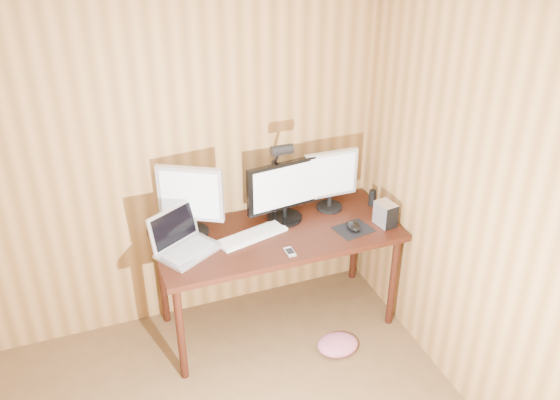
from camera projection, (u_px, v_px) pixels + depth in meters
room_shell at (188, 398)px, 2.03m from camera, size 4.00×4.00×4.00m
desk at (274, 242)px, 4.01m from camera, size 1.60×0.70×0.75m
monitor_center at (285, 190)px, 3.93m from camera, size 0.54×0.24×0.43m
monitor_left at (191, 199)px, 3.76m from camera, size 0.39×0.24×0.48m
monitor_right at (331, 179)px, 4.06m from camera, size 0.38×0.18×0.43m
laptop at (182, 241)px, 3.68m from camera, size 0.46×0.43×0.26m
keyboard at (252, 235)px, 3.84m from camera, size 0.49×0.26×0.02m
mousepad at (353, 229)px, 3.92m from camera, size 0.26×0.23×0.00m
mouse at (353, 226)px, 3.91m from camera, size 0.09×0.13×0.04m
hard_drive at (386, 214)px, 3.94m from camera, size 0.12×0.16×0.16m
phone at (290, 252)px, 3.68m from camera, size 0.05×0.10×0.01m
speaker at (372, 198)px, 4.18m from camera, size 0.05×0.05×0.12m
desk_lamp at (278, 169)px, 3.85m from camera, size 0.14×0.20×0.62m
fabric_pile at (338, 345)px, 3.97m from camera, size 0.31×0.27×0.09m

